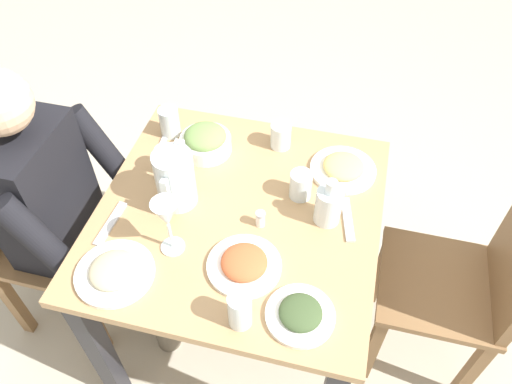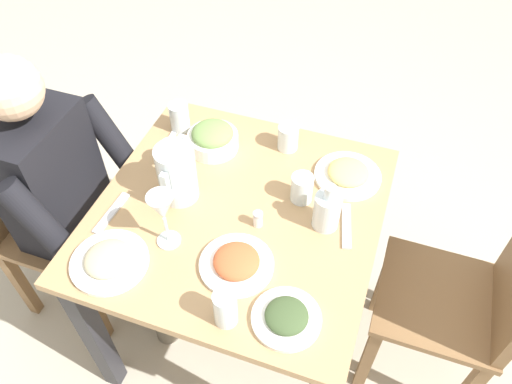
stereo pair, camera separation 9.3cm
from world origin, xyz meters
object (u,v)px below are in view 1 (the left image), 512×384
dining_table (239,236)px  salt_shaker (260,219)px  water_glass_center (301,185)px  chair_far (469,281)px  plate_beans (114,271)px  salad_bowl (206,141)px  water_pitcher (175,178)px  water_glass_by_pitcher (166,160)px  wine_glass (167,217)px  chair_near (32,227)px  water_glass_near_left (281,136)px  oil_carafe (328,207)px  water_glass_far_left (240,310)px  plate_dolmas (300,314)px  diner_near (73,211)px  plate_rice_curry (244,264)px  plate_fries (343,168)px  water_glass_near_right (170,122)px

dining_table → salt_shaker: salt_shaker is taller
dining_table → water_glass_center: water_glass_center is taller
dining_table → chair_far: size_ratio=0.99×
dining_table → plate_beans: plate_beans is taller
salt_shaker → salad_bowl: bearing=-136.5°
salad_bowl → water_pitcher: bearing=-3.4°
water_glass_center → water_glass_by_pitcher: bearing=-90.5°
dining_table → wine_glass: size_ratio=4.42×
chair_near → plate_beans: chair_near is taller
salad_bowl → water_glass_near_left: same height
dining_table → salt_shaker: size_ratio=16.04×
wine_glass → water_pitcher: bearing=-165.3°
water_glass_by_pitcher → chair_far: bearing=88.2°
wine_glass → oil_carafe: wine_glass is taller
dining_table → water_glass_far_left: size_ratio=7.57×
water_glass_far_left → oil_carafe: oil_carafe is taller
plate_dolmas → wine_glass: size_ratio=0.94×
water_pitcher → wine_glass: 0.19m
chair_near → water_pitcher: size_ratio=4.62×
plate_beans → salt_shaker: bearing=127.7°
plate_dolmas → water_glass_by_pitcher: size_ratio=1.92×
diner_near → water_pitcher: bearing=100.1°
water_glass_by_pitcher → water_glass_near_left: bearing=121.8°
plate_rice_curry → water_glass_center: water_glass_center is taller
water_pitcher → water_glass_by_pitcher: size_ratio=2.00×
plate_fries → salt_shaker: (0.29, -0.21, 0.01)m
plate_rice_curry → water_glass_center: bearing=161.6°
chair_far → plate_fries: chair_far is taller
chair_far → water_glass_center: bearing=-92.7°
chair_near → water_pitcher: (-0.06, 0.57, 0.33)m
chair_far → water_glass_near_left: 0.79m
diner_near → plate_dolmas: diner_near is taller
water_pitcher → water_glass_center: water_pitcher is taller
water_pitcher → plate_dolmas: bearing=55.4°
chair_far → oil_carafe: size_ratio=5.33×
plate_rice_curry → water_glass_near_right: size_ratio=1.99×
dining_table → diner_near: 0.56m
water_glass_near_right → salt_shaker: 0.52m
chair_far → water_glass_by_pitcher: chair_far is taller
water_pitcher → water_glass_near_right: water_pitcher is taller
water_pitcher → wine_glass: (0.18, 0.05, 0.05)m
salad_bowl → water_glass_near_right: size_ratio=1.64×
salad_bowl → wine_glass: (0.42, 0.03, 0.10)m
salad_bowl → plate_rice_curry: (0.43, 0.25, -0.03)m
water_glass_by_pitcher → water_glass_near_right: bearing=-162.8°
plate_beans → water_glass_far_left: (0.05, 0.37, 0.04)m
plate_rice_curry → water_pitcher: bearing=-126.3°
water_glass_far_left → water_glass_center: bearing=171.7°
chair_near → wine_glass: bearing=79.4°
chair_near → salt_shaker: bearing=92.0°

